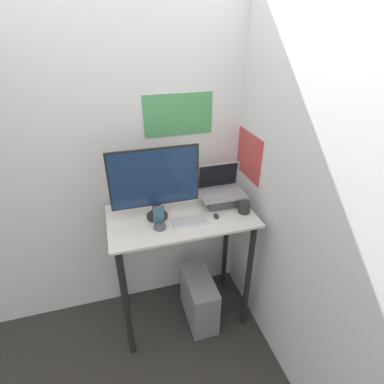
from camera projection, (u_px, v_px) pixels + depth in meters
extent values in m
plane|color=#2D2B28|center=(192.00, 341.00, 2.46)|extent=(12.00, 12.00, 0.00)
cube|color=silver|center=(169.00, 165.00, 2.38)|extent=(6.00, 0.05, 2.60)
cube|color=#4C9959|center=(178.00, 115.00, 2.18)|extent=(0.51, 0.01, 0.30)
cube|color=silver|center=(281.00, 193.00, 1.98)|extent=(0.05, 6.00, 2.60)
cube|color=#BF3F3F|center=(248.00, 155.00, 2.31)|extent=(0.01, 0.42, 0.36)
cube|color=beige|center=(181.00, 216.00, 2.19)|extent=(1.06, 0.58, 0.02)
cylinder|color=black|center=(126.00, 306.00, 2.13)|extent=(0.05, 0.05, 1.04)
cylinder|color=black|center=(248.00, 278.00, 2.37)|extent=(0.05, 0.05, 1.04)
cylinder|color=black|center=(121.00, 262.00, 2.53)|extent=(0.05, 0.05, 1.04)
cylinder|color=black|center=(226.00, 242.00, 2.77)|extent=(0.05, 0.05, 1.04)
cube|color=#4C4C51|center=(222.00, 200.00, 2.29)|extent=(0.24, 0.14, 0.08)
cube|color=gray|center=(222.00, 195.00, 2.27)|extent=(0.34, 0.20, 0.02)
cube|color=gray|center=(218.00, 175.00, 2.31)|extent=(0.34, 0.03, 0.20)
cube|color=black|center=(218.00, 176.00, 2.30)|extent=(0.31, 0.02, 0.18)
cylinder|color=black|center=(157.00, 216.00, 2.16)|extent=(0.15, 0.15, 0.02)
cylinder|color=black|center=(157.00, 209.00, 2.13)|extent=(0.06, 0.06, 0.10)
cube|color=black|center=(155.00, 178.00, 2.01)|extent=(0.62, 0.01, 0.42)
cube|color=navy|center=(155.00, 178.00, 2.01)|extent=(0.59, 0.01, 0.40)
cube|color=silver|center=(191.00, 222.00, 2.10)|extent=(0.25, 0.12, 0.01)
cube|color=#A8A8AD|center=(191.00, 221.00, 2.10)|extent=(0.23, 0.10, 0.00)
ellipsoid|color=#262626|center=(216.00, 216.00, 2.15)|extent=(0.04, 0.06, 0.03)
cylinder|color=#4C4C51|center=(160.00, 227.00, 2.04)|extent=(0.08, 0.08, 0.03)
cube|color=#4C515B|center=(159.00, 215.00, 2.01)|extent=(0.07, 0.04, 0.15)
cube|color=#336072|center=(159.00, 215.00, 2.00)|extent=(0.07, 0.03, 0.14)
cube|color=gray|center=(199.00, 298.00, 2.57)|extent=(0.22, 0.46, 0.44)
cube|color=slate|center=(208.00, 321.00, 2.37)|extent=(0.20, 0.01, 0.42)
cylinder|color=#262628|center=(244.00, 207.00, 2.20)|extent=(0.09, 0.09, 0.09)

